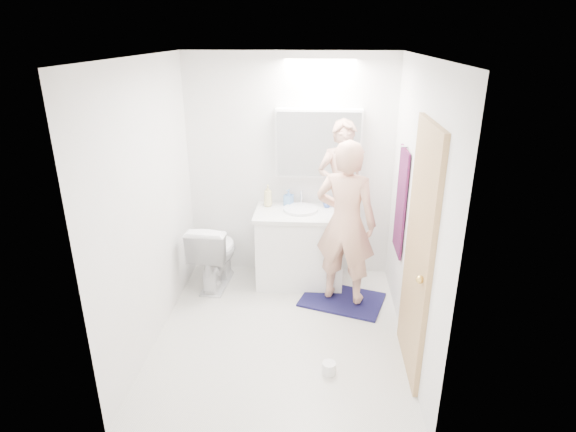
# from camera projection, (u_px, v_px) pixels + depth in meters

# --- Properties ---
(floor) EXTENTS (2.50, 2.50, 0.00)m
(floor) POSITION_uv_depth(u_px,v_px,m) (281.00, 332.00, 4.32)
(floor) COLOR silver
(floor) RESTS_ON ground
(ceiling) EXTENTS (2.50, 2.50, 0.00)m
(ceiling) POSITION_uv_depth(u_px,v_px,m) (279.00, 57.00, 3.44)
(ceiling) COLOR white
(ceiling) RESTS_ON floor
(wall_back) EXTENTS (2.50, 0.00, 2.50)m
(wall_back) POSITION_uv_depth(u_px,v_px,m) (290.00, 169.00, 5.04)
(wall_back) COLOR white
(wall_back) RESTS_ON floor
(wall_front) EXTENTS (2.50, 0.00, 2.50)m
(wall_front) POSITION_uv_depth(u_px,v_px,m) (262.00, 286.00, 2.72)
(wall_front) COLOR white
(wall_front) RESTS_ON floor
(wall_left) EXTENTS (0.00, 2.50, 2.50)m
(wall_left) POSITION_uv_depth(u_px,v_px,m) (149.00, 207.00, 3.95)
(wall_left) COLOR white
(wall_left) RESTS_ON floor
(wall_right) EXTENTS (0.00, 2.50, 2.50)m
(wall_right) POSITION_uv_depth(u_px,v_px,m) (415.00, 213.00, 3.81)
(wall_right) COLOR white
(wall_right) RESTS_ON floor
(vanity_cabinet) EXTENTS (0.90, 0.55, 0.78)m
(vanity_cabinet) POSITION_uv_depth(u_px,v_px,m) (300.00, 249.00, 5.06)
(vanity_cabinet) COLOR white
(vanity_cabinet) RESTS_ON floor
(countertop) EXTENTS (0.95, 0.58, 0.04)m
(countertop) POSITION_uv_depth(u_px,v_px,m) (300.00, 214.00, 4.92)
(countertop) COLOR silver
(countertop) RESTS_ON vanity_cabinet
(sink_basin) EXTENTS (0.36, 0.36, 0.03)m
(sink_basin) POSITION_uv_depth(u_px,v_px,m) (301.00, 209.00, 4.93)
(sink_basin) COLOR white
(sink_basin) RESTS_ON countertop
(faucet) EXTENTS (0.02, 0.02, 0.16)m
(faucet) POSITION_uv_depth(u_px,v_px,m) (301.00, 198.00, 5.08)
(faucet) COLOR silver
(faucet) RESTS_ON countertop
(medicine_cabinet) EXTENTS (0.88, 0.14, 0.70)m
(medicine_cabinet) POSITION_uv_depth(u_px,v_px,m) (318.00, 143.00, 4.84)
(medicine_cabinet) COLOR white
(medicine_cabinet) RESTS_ON wall_back
(mirror_panel) EXTENTS (0.84, 0.01, 0.66)m
(mirror_panel) POSITION_uv_depth(u_px,v_px,m) (318.00, 145.00, 4.77)
(mirror_panel) COLOR silver
(mirror_panel) RESTS_ON medicine_cabinet
(toilet) EXTENTS (0.47, 0.75, 0.74)m
(toilet) POSITION_uv_depth(u_px,v_px,m) (215.00, 253.00, 5.02)
(toilet) COLOR white
(toilet) RESTS_ON floor
(bath_rug) EXTENTS (0.93, 0.77, 0.02)m
(bath_rug) POSITION_uv_depth(u_px,v_px,m) (342.00, 300.00, 4.82)
(bath_rug) COLOR #141440
(bath_rug) RESTS_ON floor
(person) EXTENTS (0.68, 0.55, 1.62)m
(person) POSITION_uv_depth(u_px,v_px,m) (346.00, 223.00, 4.51)
(person) COLOR #DEA385
(person) RESTS_ON bath_rug
(door) EXTENTS (0.04, 0.80, 2.00)m
(door) POSITION_uv_depth(u_px,v_px,m) (418.00, 254.00, 3.56)
(door) COLOR tan
(door) RESTS_ON wall_right
(door_knob) EXTENTS (0.06, 0.06, 0.06)m
(door_knob) POSITION_uv_depth(u_px,v_px,m) (420.00, 280.00, 3.30)
(door_knob) COLOR gold
(door_knob) RESTS_ON door
(towel) EXTENTS (0.02, 0.42, 1.00)m
(towel) POSITION_uv_depth(u_px,v_px,m) (401.00, 202.00, 4.36)
(towel) COLOR #141135
(towel) RESTS_ON wall_right
(towel_hook) EXTENTS (0.07, 0.02, 0.02)m
(towel_hook) POSITION_uv_depth(u_px,v_px,m) (405.00, 147.00, 4.17)
(towel_hook) COLOR silver
(towel_hook) RESTS_ON wall_right
(soap_bottle_a) EXTENTS (0.11, 0.11, 0.24)m
(soap_bottle_a) POSITION_uv_depth(u_px,v_px,m) (268.00, 195.00, 5.03)
(soap_bottle_a) COLOR beige
(soap_bottle_a) RESTS_ON countertop
(soap_bottle_b) EXTENTS (0.11, 0.11, 0.18)m
(soap_bottle_b) POSITION_uv_depth(u_px,v_px,m) (289.00, 198.00, 5.05)
(soap_bottle_b) COLOR #6192D0
(soap_bottle_b) RESTS_ON countertop
(toothbrush_cup) EXTENTS (0.11, 0.11, 0.10)m
(toothbrush_cup) POSITION_uv_depth(u_px,v_px,m) (327.00, 203.00, 5.02)
(toothbrush_cup) COLOR #3C5EB5
(toothbrush_cup) RESTS_ON countertop
(toilet_paper_roll) EXTENTS (0.11, 0.11, 0.10)m
(toilet_paper_roll) POSITION_uv_depth(u_px,v_px,m) (329.00, 368.00, 3.79)
(toilet_paper_roll) COLOR white
(toilet_paper_roll) RESTS_ON floor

